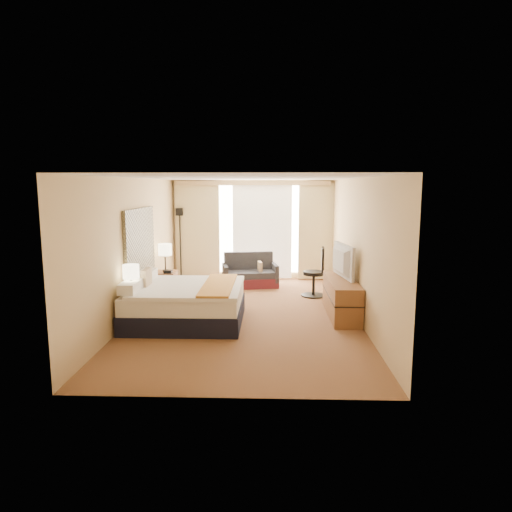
{
  "coord_description": "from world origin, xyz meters",
  "views": [
    {
      "loc": [
        0.48,
        -8.5,
        2.46
      ],
      "look_at": [
        0.19,
        0.4,
        1.08
      ],
      "focal_mm": 32.0,
      "sensor_mm": 36.0,
      "label": 1
    }
  ],
  "objects_px": {
    "nightstand_right": "(166,284)",
    "lamp_right": "(165,250)",
    "media_dresser": "(341,297)",
    "desk_chair": "(316,275)",
    "television": "(338,261)",
    "nightstand_left": "(133,315)",
    "bed": "(185,303)",
    "loveseat": "(250,275)",
    "lamp_left": "(131,272)",
    "floor_lamp": "(180,229)"
  },
  "relations": [
    {
      "from": "loveseat",
      "to": "television",
      "type": "distance_m",
      "value": 2.99
    },
    {
      "from": "media_dresser",
      "to": "desk_chair",
      "type": "relative_size",
      "value": 1.62
    },
    {
      "from": "desk_chair",
      "to": "television",
      "type": "relative_size",
      "value": 0.99
    },
    {
      "from": "nightstand_right",
      "to": "lamp_left",
      "type": "bearing_deg",
      "value": -90.5
    },
    {
      "from": "floor_lamp",
      "to": "desk_chair",
      "type": "bearing_deg",
      "value": -27.74
    },
    {
      "from": "nightstand_left",
      "to": "desk_chair",
      "type": "distance_m",
      "value": 4.24
    },
    {
      "from": "loveseat",
      "to": "floor_lamp",
      "type": "height_order",
      "value": "floor_lamp"
    },
    {
      "from": "nightstand_left",
      "to": "media_dresser",
      "type": "distance_m",
      "value": 3.85
    },
    {
      "from": "loveseat",
      "to": "television",
      "type": "height_order",
      "value": "television"
    },
    {
      "from": "nightstand_right",
      "to": "floor_lamp",
      "type": "relative_size",
      "value": 0.29
    },
    {
      "from": "media_dresser",
      "to": "nightstand_right",
      "type": "bearing_deg",
      "value": 158.6
    },
    {
      "from": "nightstand_left",
      "to": "media_dresser",
      "type": "relative_size",
      "value": 0.31
    },
    {
      "from": "media_dresser",
      "to": "desk_chair",
      "type": "xyz_separation_m",
      "value": [
        -0.33,
        1.51,
        0.14
      ]
    },
    {
      "from": "media_dresser",
      "to": "lamp_right",
      "type": "xyz_separation_m",
      "value": [
        -3.71,
        1.47,
        0.68
      ]
    },
    {
      "from": "loveseat",
      "to": "desk_chair",
      "type": "distance_m",
      "value": 1.83
    },
    {
      "from": "floor_lamp",
      "to": "desk_chair",
      "type": "relative_size",
      "value": 1.7
    },
    {
      "from": "floor_lamp",
      "to": "television",
      "type": "bearing_deg",
      "value": -39.86
    },
    {
      "from": "lamp_left",
      "to": "media_dresser",
      "type": "bearing_deg",
      "value": 14.79
    },
    {
      "from": "floor_lamp",
      "to": "lamp_right",
      "type": "height_order",
      "value": "floor_lamp"
    },
    {
      "from": "loveseat",
      "to": "lamp_left",
      "type": "relative_size",
      "value": 2.44
    },
    {
      "from": "bed",
      "to": "lamp_left",
      "type": "relative_size",
      "value": 3.47
    },
    {
      "from": "media_dresser",
      "to": "lamp_left",
      "type": "distance_m",
      "value": 3.9
    },
    {
      "from": "loveseat",
      "to": "floor_lamp",
      "type": "xyz_separation_m",
      "value": [
        -1.87,
        0.81,
        1.06
      ]
    },
    {
      "from": "lamp_left",
      "to": "television",
      "type": "xyz_separation_m",
      "value": [
        3.67,
        1.21,
        0.02
      ]
    },
    {
      "from": "media_dresser",
      "to": "floor_lamp",
      "type": "bearing_deg",
      "value": 138.5
    },
    {
      "from": "nightstand_right",
      "to": "lamp_right",
      "type": "distance_m",
      "value": 0.76
    },
    {
      "from": "floor_lamp",
      "to": "loveseat",
      "type": "bearing_deg",
      "value": -23.44
    },
    {
      "from": "media_dresser",
      "to": "lamp_left",
      "type": "relative_size",
      "value": 3.09
    },
    {
      "from": "desk_chair",
      "to": "floor_lamp",
      "type": "bearing_deg",
      "value": 157.91
    },
    {
      "from": "nightstand_left",
      "to": "bed",
      "type": "xyz_separation_m",
      "value": [
        0.81,
        0.51,
        0.08
      ]
    },
    {
      "from": "bed",
      "to": "desk_chair",
      "type": "distance_m",
      "value": 3.29
    },
    {
      "from": "bed",
      "to": "lamp_right",
      "type": "distance_m",
      "value": 2.27
    },
    {
      "from": "bed",
      "to": "desk_chair",
      "type": "relative_size",
      "value": 1.83
    },
    {
      "from": "lamp_left",
      "to": "nightstand_right",
      "type": "bearing_deg",
      "value": 89.5
    },
    {
      "from": "desk_chair",
      "to": "lamp_right",
      "type": "bearing_deg",
      "value": -173.58
    },
    {
      "from": "loveseat",
      "to": "lamp_left",
      "type": "distance_m",
      "value": 4.01
    },
    {
      "from": "nightstand_right",
      "to": "television",
      "type": "bearing_deg",
      "value": -18.52
    },
    {
      "from": "lamp_right",
      "to": "television",
      "type": "distance_m",
      "value": 3.86
    },
    {
      "from": "media_dresser",
      "to": "floor_lamp",
      "type": "xyz_separation_m",
      "value": [
        -3.73,
        3.3,
        0.98
      ]
    },
    {
      "from": "lamp_right",
      "to": "bed",
      "type": "bearing_deg",
      "value": -67.85
    },
    {
      "from": "bed",
      "to": "loveseat",
      "type": "height_order",
      "value": "bed"
    },
    {
      "from": "desk_chair",
      "to": "television",
      "type": "height_order",
      "value": "television"
    },
    {
      "from": "media_dresser",
      "to": "loveseat",
      "type": "distance_m",
      "value": 3.11
    },
    {
      "from": "floor_lamp",
      "to": "desk_chair",
      "type": "height_order",
      "value": "floor_lamp"
    },
    {
      "from": "nightstand_right",
      "to": "bed",
      "type": "distance_m",
      "value": 2.15
    },
    {
      "from": "television",
      "to": "floor_lamp",
      "type": "bearing_deg",
      "value": 41.07
    },
    {
      "from": "nightstand_left",
      "to": "lamp_right",
      "type": "distance_m",
      "value": 2.63
    },
    {
      "from": "floor_lamp",
      "to": "television",
      "type": "xyz_separation_m",
      "value": [
        3.68,
        -3.07,
        -0.31
      ]
    },
    {
      "from": "bed",
      "to": "lamp_left",
      "type": "height_order",
      "value": "lamp_left"
    },
    {
      "from": "media_dresser",
      "to": "lamp_left",
      "type": "xyz_separation_m",
      "value": [
        -3.72,
        -0.98,
        0.65
      ]
    }
  ]
}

